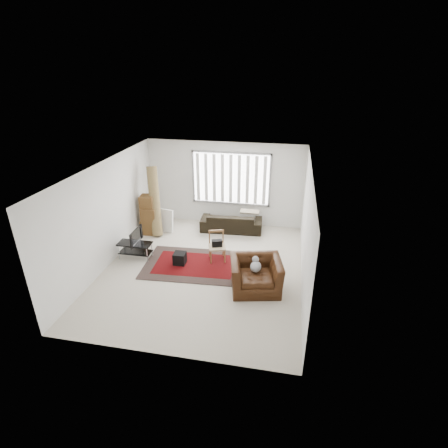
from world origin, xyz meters
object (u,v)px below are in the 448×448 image
(moving_boxes, at_px, (149,216))
(sofa, at_px, (231,219))
(side_chair, at_px, (217,245))
(armchair, at_px, (256,273))
(tv_stand, at_px, (135,247))

(moving_boxes, height_order, sofa, moving_boxes)
(sofa, relative_size, side_chair, 2.36)
(moving_boxes, xyz_separation_m, armchair, (3.57, -2.35, -0.14))
(moving_boxes, height_order, side_chair, moving_boxes)
(sofa, xyz_separation_m, side_chair, (-0.06, -1.92, 0.08))
(tv_stand, height_order, side_chair, side_chair)
(tv_stand, xyz_separation_m, sofa, (2.26, 2.24, 0.05))
(moving_boxes, bearing_deg, sofa, 15.76)
(side_chair, bearing_deg, moving_boxes, 135.12)
(moving_boxes, distance_m, side_chair, 2.71)
(moving_boxes, relative_size, sofa, 0.64)
(sofa, relative_size, armchair, 1.42)
(armchair, bearing_deg, side_chair, 123.72)
(side_chair, bearing_deg, armchair, -61.91)
(tv_stand, relative_size, moving_boxes, 0.73)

